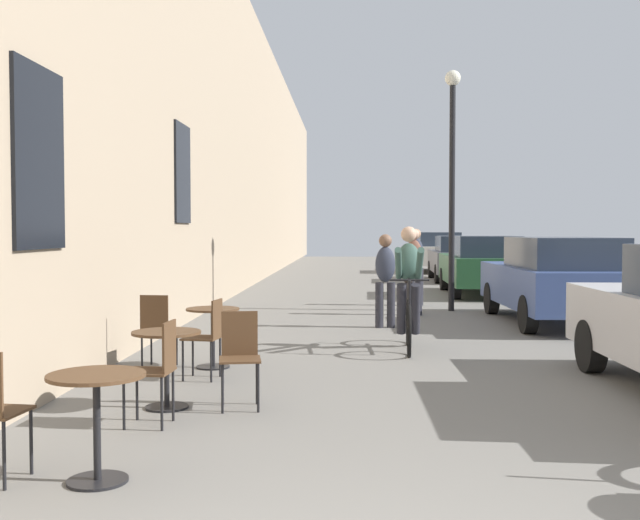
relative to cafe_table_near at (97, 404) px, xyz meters
name	(u,v)px	position (x,y,z in m)	size (l,w,h in m)	color
building_facade_left	(209,119)	(-1.49, 11.95, 3.63)	(0.54, 68.00, 8.31)	tan
cafe_table_near	(97,404)	(0.00, 0.00, 0.00)	(0.64, 0.64, 0.72)	black
cafe_table_mid	(167,352)	(-0.04, 2.05, 0.00)	(0.64, 0.64, 0.72)	black
cafe_chair_mid_toward_street	(240,352)	(0.63, 2.13, 0.00)	(0.44, 0.44, 0.89)	black
cafe_chair_mid_toward_wall	(157,365)	(0.03, 1.43, 0.00)	(0.40, 0.40, 0.89)	black
cafe_table_far	(213,325)	(0.01, 4.10, 0.00)	(0.64, 0.64, 0.72)	black
cafe_chair_far_toward_street	(157,325)	(-0.64, 4.03, 0.00)	(0.41, 0.41, 0.89)	black
cafe_chair_far_toward_wall	(208,333)	(0.09, 3.41, 0.00)	(0.43, 0.43, 0.89)	black
cyclist_on_bicycle	(409,291)	(2.48, 5.65, 0.29)	(0.52, 1.76, 1.74)	black
pedestrian_near	(385,275)	(2.27, 7.91, 0.37)	(0.37, 0.28, 1.59)	#26262D
pedestrian_mid	(414,267)	(2.91, 9.80, 0.43)	(0.35, 0.25, 1.68)	#26262D
pedestrian_far	(416,262)	(3.11, 11.66, 0.43)	(0.38, 0.29, 1.69)	#26262D
street_lamp	(452,159)	(3.75, 10.60, 2.59)	(0.32, 0.32, 4.90)	black
parked_car_second	(556,279)	(5.31, 8.54, 0.27)	(1.88, 4.34, 1.53)	#384C84
parked_car_third	(482,264)	(5.04, 14.38, 0.26)	(1.88, 4.29, 1.51)	#23512D
parked_car_fourth	(459,258)	(5.23, 19.71, 0.24)	(1.86, 4.19, 1.47)	#595960
parked_car_fifth	(437,251)	(5.12, 25.00, 0.29)	(1.91, 4.44, 1.57)	beige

